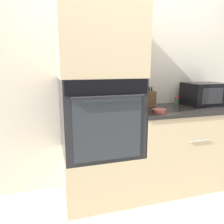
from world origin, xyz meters
TOP-DOWN VIEW (x-y plane):
  - ground_plane at (0.00, 0.00)m, footprint 12.00×12.00m
  - wall_back at (0.00, 0.63)m, footprint 8.00×0.05m
  - oven_cabinet_base at (-0.38, 0.30)m, footprint 0.77×0.60m
  - wall_oven at (-0.38, 0.30)m, footprint 0.74×0.64m
  - oven_cabinet_upper at (-0.38, 0.30)m, footprint 0.77×0.60m
  - counter_unit at (0.57, 0.30)m, footprint 1.15×0.63m
  - microwave at (0.87, 0.37)m, footprint 0.43×0.35m
  - knife_block at (0.23, 0.49)m, footprint 0.12×0.14m
  - bowl at (0.17, 0.12)m, footprint 0.14×0.14m
  - condiment_jar_near at (0.11, 0.48)m, footprint 0.04×0.04m
  - condiment_jar_mid at (0.60, 0.49)m, footprint 0.05×0.05m

SIDE VIEW (x-z plane):
  - ground_plane at x=0.00m, z-range 0.00..0.00m
  - oven_cabinet_base at x=-0.38m, z-range 0.00..0.50m
  - counter_unit at x=0.57m, z-range 0.00..0.92m
  - wall_oven at x=-0.38m, z-range 0.51..1.26m
  - bowl at x=0.17m, z-range 0.92..0.95m
  - condiment_jar_near at x=0.11m, z-range 0.91..0.99m
  - condiment_jar_mid at x=0.60m, z-range 0.91..1.01m
  - knife_block at x=0.23m, z-range 0.89..1.11m
  - microwave at x=0.87m, z-range 0.92..1.17m
  - wall_back at x=0.00m, z-range 0.00..2.50m
  - oven_cabinet_upper at x=-0.38m, z-range 1.26..1.93m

